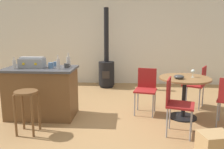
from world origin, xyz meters
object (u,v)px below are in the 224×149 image
object	(u,v)px
folding_chair_far	(197,83)
cup_1	(67,66)
bottle_0	(58,64)
bottle_1	(69,62)
wooden_stool	(27,102)
wood_stove	(106,68)
cup_2	(51,65)
toolbox	(32,63)
wine_glass	(193,71)
cup_0	(55,64)
dining_table	(184,87)
kitchen_island	(42,92)
serving_bowl	(179,77)
bottle_2	(14,64)
folding_chair_left	(146,87)
folding_chair_right	(176,102)
cardboard_box	(214,147)

from	to	relation	value
folding_chair_far	cup_1	distance (m)	2.67
bottle_0	bottle_1	bearing A→B (deg)	63.78
wooden_stool	wood_stove	bearing A→B (deg)	72.47
cup_2	toolbox	bearing A→B (deg)	173.94
bottle_1	wine_glass	size ratio (longest dim) A/B	1.79
cup_0	wine_glass	size ratio (longest dim) A/B	0.74
dining_table	wood_stove	size ratio (longest dim) A/B	0.42
kitchen_island	cup_2	xyz separation A→B (m)	(0.21, -0.04, 0.51)
wooden_stool	bottle_0	distance (m)	0.87
serving_bowl	bottle_1	bearing A→B (deg)	175.75
wood_stove	cup_1	size ratio (longest dim) A/B	18.10
dining_table	cup_2	world-z (taller)	cup_2
kitchen_island	serving_bowl	distance (m)	2.51
bottle_2	folding_chair_left	bearing A→B (deg)	11.00
bottle_2	serving_bowl	xyz separation A→B (m)	(2.90, 0.13, -0.21)
folding_chair_right	toolbox	world-z (taller)	toolbox
wine_glass	wood_stove	bearing A→B (deg)	128.64
wooden_stool	cup_0	bearing A→B (deg)	78.34
dining_table	bottle_2	distance (m)	3.07
wooden_stool	wood_stove	size ratio (longest dim) A/B	0.31
toolbox	bottle_1	world-z (taller)	bottle_1
folding_chair_left	cardboard_box	size ratio (longest dim) A/B	2.33
cup_1	wine_glass	size ratio (longest dim) A/B	0.84
toolbox	folding_chair_left	bearing A→B (deg)	8.58
dining_table	cup_0	world-z (taller)	cup_0
bottle_2	cup_1	world-z (taller)	bottle_2
folding_chair_right	toolbox	distance (m)	2.60
kitchen_island	toolbox	distance (m)	0.57
folding_chair_far	toolbox	bearing A→B (deg)	-167.43
wooden_stool	cup_1	xyz separation A→B (m)	(0.46, 0.73, 0.46)
folding_chair_left	cup_1	bearing A→B (deg)	-167.88
dining_table	bottle_2	world-z (taller)	bottle_2
cup_1	serving_bowl	size ratio (longest dim) A/B	0.67
bottle_2	folding_chair_far	bearing A→B (deg)	13.89
folding_chair_right	kitchen_island	bearing A→B (deg)	165.10
wine_glass	bottle_0	bearing A→B (deg)	-174.09
bottle_0	bottle_1	distance (m)	0.28
folding_chair_right	cardboard_box	world-z (taller)	folding_chair_right
folding_chair_left	cup_1	size ratio (longest dim) A/B	7.19
bottle_1	bottle_2	size ratio (longest dim) A/B	1.22
kitchen_island	folding_chair_left	xyz separation A→B (m)	(1.94, 0.31, 0.05)
cup_0	folding_chair_right	bearing A→B (deg)	-21.17
kitchen_island	folding_chair_far	xyz separation A→B (m)	(3.02, 0.71, 0.05)
dining_table	wine_glass	world-z (taller)	wine_glass
wooden_stool	wood_stove	distance (m)	3.22
bottle_2	cup_2	distance (m)	0.63
toolbox	wooden_stool	bearing A→B (deg)	-76.62
dining_table	cup_0	bearing A→B (deg)	177.55
kitchen_island	folding_chair_right	xyz separation A→B (m)	(2.33, -0.62, 0.06)
folding_chair_left	cardboard_box	bearing A→B (deg)	-66.75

